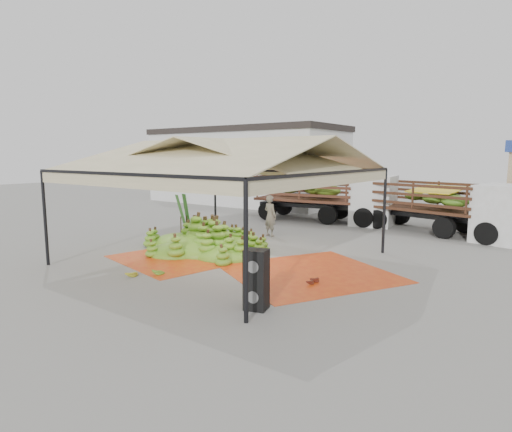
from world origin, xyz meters
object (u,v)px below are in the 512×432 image
Objects in this scene: truck_right at (450,203)px; truck_left at (329,193)px; vendor at (270,216)px; banana_heap at (201,235)px; speaker_stack at (256,280)px.

truck_left is at bearing -170.57° from truck_right.
vendor is 5.35m from truck_left.
banana_heap is 10.98m from truck_right.
vendor is (-4.76, 7.46, 0.19)m from speaker_stack.
speaker_stack is at bearing 134.56° from vendor.
speaker_stack is 8.85m from vendor.
speaker_stack is 0.19× the size of truck_left.
banana_heap is at bearing -101.77° from truck_left.
speaker_stack is 12.50m from truck_right.
truck_right is (6.57, 8.76, 0.86)m from banana_heap.
vendor is at bearing 106.98° from speaker_stack.
speaker_stack is (5.21, -3.65, 0.13)m from banana_heap.
banana_heap is at bearing -113.96° from truck_right.
vendor is 7.89m from truck_right.
banana_heap is 3.85m from vendor.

